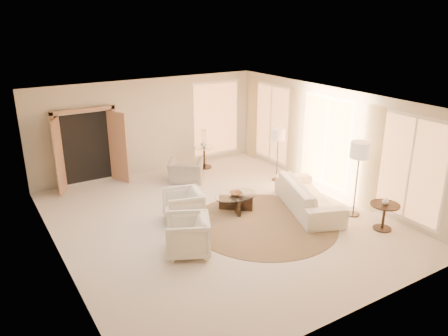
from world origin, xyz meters
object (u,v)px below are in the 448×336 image
armchair_right (188,234)px  bowl (236,194)px  side_table (204,155)px  end_vase (386,201)px  armchair_left (183,205)px  coffee_table (236,201)px  sofa (308,196)px  side_vase (204,143)px  end_table (384,212)px  floor_lamp_near (278,137)px  floor_lamp_far (360,153)px  accent_chair (186,168)px

armchair_right → bowl: bearing=147.6°
side_table → bowl: side_table is taller
end_vase → armchair_left: bearing=143.7°
side_table → bowl: 3.28m
coffee_table → sofa: bearing=-30.0°
armchair_left → side_vase: (2.26, 3.05, 0.36)m
end_table → floor_lamp_near: (-0.13, 3.65, 0.89)m
end_vase → armchair_right: bearing=162.0°
floor_lamp_far → end_table: bearing=-90.0°
armchair_right → side_vase: 5.19m
armchair_left → coffee_table: 1.39m
armchair_right → side_vase: side_vase is taller
coffee_table → floor_lamp_far: bearing=-36.9°
floor_lamp_near → end_vase: bearing=-88.0°
accent_chair → side_vase: side_vase is taller
coffee_table → side_vase: 3.32m
armchair_right → armchair_left: bearing=-177.2°
bowl → end_vase: size_ratio=1.88×
end_table → side_vase: 5.89m
accent_chair → coffee_table: 2.39m
end_table → floor_lamp_near: floor_lamp_near is taller
end_table → side_vase: (-1.37, 5.71, 0.37)m
floor_lamp_far → end_vase: 1.22m
end_vase → side_vase: bearing=103.5°
sofa → armchair_right: (-3.47, -0.30, 0.08)m
floor_lamp_near → end_vase: (0.13, -3.65, -0.62)m
side_table → bowl: size_ratio=2.22×
accent_chair → end_table: 5.49m
armchair_right → side_vase: size_ratio=3.88×
accent_chair → side_vase: 1.35m
armchair_left → side_vase: bearing=157.2°
end_table → armchair_right: bearing=162.0°
sofa → bowl: sofa is taller
coffee_table → end_table: 3.41m
floor_lamp_near → end_vase: size_ratio=9.42×
bowl → end_vase: bearing=-48.5°
bowl → accent_chair: bearing=93.7°
sofa → armchair_right: 3.48m
side_table → floor_lamp_near: bearing=-58.8°
end_table → side_vase: size_ratio=2.86×
floor_lamp_far → bowl: (-2.26, 1.70, -1.11)m
armchair_right → floor_lamp_far: bearing=109.0°
coffee_table → side_vase: bearing=74.4°
armchair_right → coffee_table: bearing=147.6°
coffee_table → side_table: (0.88, 3.16, 0.15)m
coffee_table → side_table: 3.28m
armchair_right → end_table: bearing=97.8°
sofa → side_table: (-0.66, 4.05, 0.05)m
armchair_right → floor_lamp_far: 4.36m
bowl → side_vase: (0.88, 3.16, 0.34)m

